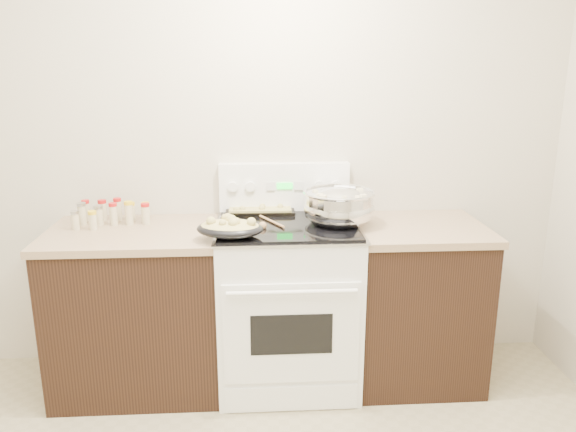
{
  "coord_description": "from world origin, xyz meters",
  "views": [
    {
      "loc": [
        0.17,
        -1.5,
        1.79
      ],
      "look_at": [
        0.35,
        1.37,
        1.0
      ],
      "focal_mm": 35.0,
      "sensor_mm": 36.0,
      "label": 1
    }
  ],
  "objects": [
    {
      "name": "wooden_spoon",
      "position": [
        0.23,
        1.38,
        0.95
      ],
      "size": [
        0.14,
        0.24,
        0.04
      ],
      "color": "#A67A4C",
      "rests_on": "kitchen_range"
    },
    {
      "name": "kitchen_range",
      "position": [
        0.35,
        1.42,
        0.49
      ],
      "size": [
        0.78,
        0.73,
        1.22
      ],
      "color": "white",
      "rests_on": "ground"
    },
    {
      "name": "baking_sheet",
      "position": [
        0.21,
        1.7,
        0.96
      ],
      "size": [
        0.4,
        0.28,
        0.06
      ],
      "color": "black",
      "rests_on": "kitchen_range"
    },
    {
      "name": "counter_right",
      "position": [
        1.08,
        1.43,
        0.46
      ],
      "size": [
        0.73,
        0.67,
        0.92
      ],
      "color": "black",
      "rests_on": "ground"
    },
    {
      "name": "room_shell",
      "position": [
        0.0,
        0.0,
        1.7
      ],
      "size": [
        4.1,
        3.6,
        2.75
      ],
      "color": "beige",
      "rests_on": "ground"
    },
    {
      "name": "spice_jars",
      "position": [
        -0.63,
        1.57,
        0.98
      ],
      "size": [
        0.4,
        0.24,
        0.13
      ],
      "color": "#BFB28C",
      "rests_on": "counter_left"
    },
    {
      "name": "blue_ladle",
      "position": [
        0.6,
        1.35,
        0.98
      ],
      "size": [
        0.2,
        0.24,
        0.1
      ],
      "color": "#98C4E2",
      "rests_on": "kitchen_range"
    },
    {
      "name": "counter_left",
      "position": [
        -0.48,
        1.43,
        0.46
      ],
      "size": [
        0.93,
        0.67,
        0.92
      ],
      "color": "black",
      "rests_on": "ground"
    },
    {
      "name": "roasting_pan",
      "position": [
        0.05,
        1.2,
        0.99
      ],
      "size": [
        0.37,
        0.29,
        0.11
      ],
      "color": "black",
      "rests_on": "kitchen_range"
    },
    {
      "name": "mixing_bowl",
      "position": [
        0.63,
        1.43,
        1.03
      ],
      "size": [
        0.4,
        0.4,
        0.23
      ],
      "color": "silver",
      "rests_on": "kitchen_range"
    }
  ]
}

